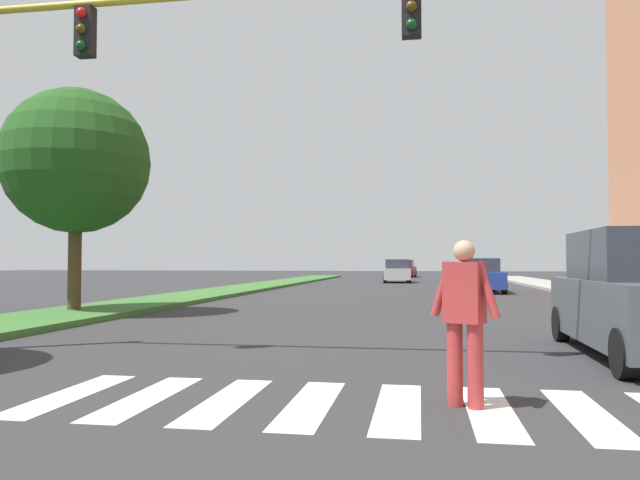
{
  "coord_description": "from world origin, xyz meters",
  "views": [
    {
      "loc": [
        0.67,
        0.71,
        1.47
      ],
      "look_at": [
        -2.27,
        18.52,
        2.13
      ],
      "focal_mm": 33.83,
      "sensor_mm": 36.0,
      "label": 1
    }
  ],
  "objects_px": {
    "traffic_light_gantry": "(84,77)",
    "sedan_far_horizon": "(405,269)",
    "pedestrian_performer": "(465,315)",
    "tree_mid": "(76,162)",
    "sedan_distant": "(397,272)",
    "sedan_midblock": "(481,276)"
  },
  "relations": [
    {
      "from": "tree_mid",
      "to": "sedan_far_horizon",
      "type": "relative_size",
      "value": 1.41
    },
    {
      "from": "sedan_midblock",
      "to": "sedan_distant",
      "type": "xyz_separation_m",
      "value": [
        -4.55,
        13.46,
        0.0
      ]
    },
    {
      "from": "pedestrian_performer",
      "to": "sedan_far_horizon",
      "type": "height_order",
      "value": "pedestrian_performer"
    },
    {
      "from": "sedan_midblock",
      "to": "tree_mid",
      "type": "bearing_deg",
      "value": -130.31
    },
    {
      "from": "tree_mid",
      "to": "sedan_midblock",
      "type": "xyz_separation_m",
      "value": [
        12.45,
        14.68,
        -3.52
      ]
    },
    {
      "from": "traffic_light_gantry",
      "to": "sedan_far_horizon",
      "type": "height_order",
      "value": "traffic_light_gantry"
    },
    {
      "from": "traffic_light_gantry",
      "to": "sedan_distant",
      "type": "relative_size",
      "value": 2.16
    },
    {
      "from": "tree_mid",
      "to": "sedan_far_horizon",
      "type": "distance_m",
      "value": 44.57
    },
    {
      "from": "sedan_distant",
      "to": "sedan_far_horizon",
      "type": "bearing_deg",
      "value": 89.25
    },
    {
      "from": "sedan_far_horizon",
      "to": "pedestrian_performer",
      "type": "bearing_deg",
      "value": -88.0
    },
    {
      "from": "sedan_far_horizon",
      "to": "sedan_distant",
      "type": "bearing_deg",
      "value": -90.75
    },
    {
      "from": "tree_mid",
      "to": "sedan_midblock",
      "type": "relative_size",
      "value": 1.38
    },
    {
      "from": "sedan_midblock",
      "to": "sedan_distant",
      "type": "bearing_deg",
      "value": 108.66
    },
    {
      "from": "traffic_light_gantry",
      "to": "pedestrian_performer",
      "type": "height_order",
      "value": "traffic_light_gantry"
    },
    {
      "from": "traffic_light_gantry",
      "to": "sedan_far_horizon",
      "type": "relative_size",
      "value": 2.14
    },
    {
      "from": "traffic_light_gantry",
      "to": "tree_mid",
      "type": "bearing_deg",
      "value": 122.25
    },
    {
      "from": "tree_mid",
      "to": "sedan_distant",
      "type": "bearing_deg",
      "value": 74.31
    },
    {
      "from": "tree_mid",
      "to": "sedan_far_horizon",
      "type": "xyz_separation_m",
      "value": [
        8.11,
        43.68,
        -3.51
      ]
    },
    {
      "from": "traffic_light_gantry",
      "to": "sedan_distant",
      "type": "distance_m",
      "value": 35.34
    },
    {
      "from": "pedestrian_performer",
      "to": "sedan_far_horizon",
      "type": "xyz_separation_m",
      "value": [
        -1.84,
        52.87,
        -0.15
      ]
    },
    {
      "from": "traffic_light_gantry",
      "to": "pedestrian_performer",
      "type": "bearing_deg",
      "value": -22.63
    },
    {
      "from": "traffic_light_gantry",
      "to": "sedan_far_horizon",
      "type": "distance_m",
      "value": 50.79
    }
  ]
}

